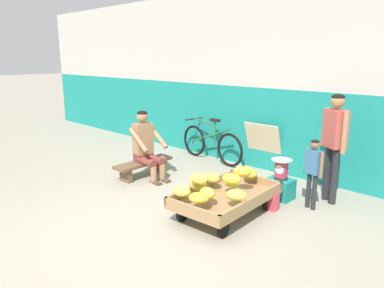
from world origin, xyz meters
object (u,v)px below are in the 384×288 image
(low_bench, at_px, (144,165))
(sign_board, at_px, (264,147))
(banana_cart, at_px, (226,198))
(customer_adult, at_px, (334,136))
(shopping_bag, at_px, (271,201))
(plastic_crate, at_px, (280,189))
(vendor_seated, at_px, (146,145))
(customer_child, at_px, (313,167))
(bicycle_near_left, at_px, (211,143))
(weighing_scale, at_px, (281,169))

(low_bench, distance_m, sign_board, 2.18)
(banana_cart, distance_m, low_bench, 2.04)
(low_bench, bearing_deg, customer_adult, 22.33)
(shopping_bag, bearing_deg, sign_board, 126.97)
(low_bench, height_order, plastic_crate, plastic_crate)
(vendor_seated, height_order, customer_child, vendor_seated)
(low_bench, xyz_separation_m, shopping_bag, (2.35, 0.31, -0.08))
(plastic_crate, relative_size, bicycle_near_left, 0.22)
(low_bench, bearing_deg, banana_cart, -6.98)
(sign_board, xyz_separation_m, customer_adult, (1.52, -0.62, 0.52))
(low_bench, height_order, sign_board, sign_board)
(plastic_crate, distance_m, bicycle_near_left, 2.18)
(sign_board, bearing_deg, bicycle_near_left, -167.60)
(vendor_seated, bearing_deg, shopping_bag, 7.94)
(plastic_crate, relative_size, customer_child, 0.38)
(vendor_seated, bearing_deg, sign_board, 56.44)
(low_bench, xyz_separation_m, customer_adult, (2.78, 1.14, 0.75))
(bicycle_near_left, distance_m, shopping_bag, 2.49)
(sign_board, bearing_deg, plastic_crate, -46.40)
(vendor_seated, xyz_separation_m, sign_board, (1.17, 1.76, -0.14))
(weighing_scale, height_order, sign_board, sign_board)
(low_bench, relative_size, shopping_bag, 4.62)
(low_bench, xyz_separation_m, vendor_seated, (0.09, -0.00, 0.37))
(shopping_bag, bearing_deg, customer_adult, 62.66)
(customer_adult, distance_m, customer_child, 0.55)
(customer_adult, bearing_deg, shopping_bag, -117.34)
(sign_board, bearing_deg, vendor_seated, -123.56)
(plastic_crate, height_order, sign_board, sign_board)
(weighing_scale, height_order, customer_adult, customer_adult)
(sign_board, bearing_deg, banana_cart, -69.06)
(vendor_seated, height_order, bicycle_near_left, vendor_seated)
(customer_child, relative_size, shopping_bag, 3.99)
(customer_adult, relative_size, shopping_bag, 6.38)
(banana_cart, relative_size, customer_adult, 0.98)
(low_bench, height_order, vendor_seated, vendor_seated)
(low_bench, distance_m, shopping_bag, 2.37)
(banana_cart, xyz_separation_m, customer_adult, (0.75, 1.39, 0.71))
(low_bench, distance_m, plastic_crate, 2.34)
(banana_cart, relative_size, sign_board, 1.73)
(banana_cart, bearing_deg, bicycle_near_left, 135.99)
(sign_board, bearing_deg, weighing_scale, -46.43)
(customer_adult, height_order, shopping_bag, customer_adult)
(banana_cart, height_order, vendor_seated, vendor_seated)
(customer_child, bearing_deg, bicycle_near_left, 162.39)
(low_bench, distance_m, vendor_seated, 0.38)
(banana_cart, xyz_separation_m, low_bench, (-2.03, 0.25, -0.04))
(shopping_bag, bearing_deg, vendor_seated, -172.06)
(plastic_crate, bearing_deg, customer_child, -2.63)
(banana_cart, relative_size, customer_child, 1.56)
(vendor_seated, bearing_deg, bicycle_near_left, 86.14)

